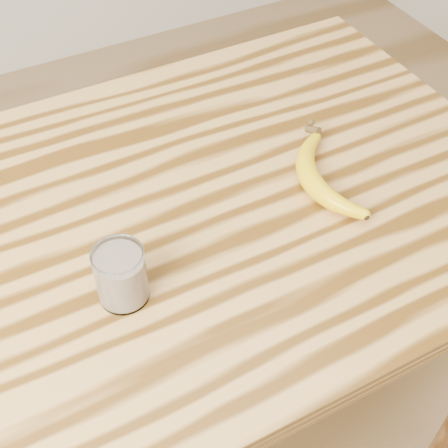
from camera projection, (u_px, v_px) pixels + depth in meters
name	position (u px, v px, depth m)	size (l,w,h in m)	color
table	(181.00, 261.00, 1.12)	(1.20, 0.80, 0.90)	#B78442
smoothie_glass	(121.00, 276.00, 0.87)	(0.07, 0.07, 0.09)	white
banana	(310.00, 180.00, 1.04)	(0.11, 0.30, 0.04)	#E6B909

